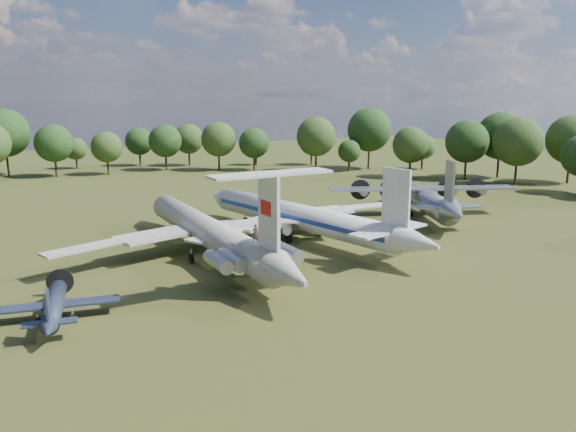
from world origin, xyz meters
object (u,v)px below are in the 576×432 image
tu104_jet (299,221)px  an12_transport (423,202)px  il62_airliner (208,237)px  person_on_il62 (255,234)px  small_prop_west (55,309)px

tu104_jet → an12_transport: 24.21m
il62_airliner → tu104_jet: 13.57m
il62_airliner → person_on_il62: bearing=-90.0°
an12_transport → small_prop_west: an12_transport is taller
small_prop_west → person_on_il62: size_ratio=7.81×
person_on_il62 → il62_airliner: bearing=-81.9°
il62_airliner → small_prop_west: bearing=-146.4°
tu104_jet → person_on_il62: bearing=-143.6°
il62_airliner → person_on_il62: size_ratio=25.80×
il62_airliner → person_on_il62: 13.28m
il62_airliner → an12_transport: 37.77m
small_prop_west → person_on_il62: person_on_il62 is taller
person_on_il62 → small_prop_west: bearing=5.4°
small_prop_west → person_on_il62: (18.10, -0.33, 4.47)m
il62_airliner → small_prop_west: il62_airliner is taller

